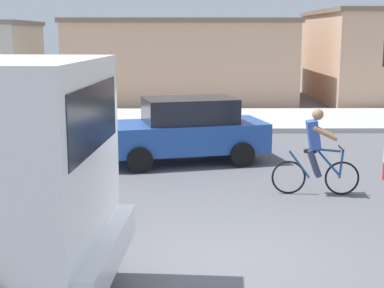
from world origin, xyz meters
TOP-DOWN VIEW (x-y plane):
  - ground_plane at (0.00, 0.00)m, footprint 120.00×120.00m
  - sidewalk_far at (0.00, 12.90)m, footprint 80.00×5.00m
  - cyclist at (2.06, 3.37)m, footprint 1.73×0.50m
  - car_red_near at (-0.51, 6.34)m, footprint 4.28×2.57m
  - pedestrian_near_kerb at (-5.02, 7.39)m, footprint 0.34×0.22m
  - building_mid_block at (-0.70, 19.77)m, footprint 10.24×7.09m

SIDE VIEW (x-z plane):
  - ground_plane at x=0.00m, z-range 0.00..0.00m
  - sidewalk_far at x=0.00m, z-range 0.00..0.16m
  - car_red_near at x=-0.51m, z-range 0.02..1.62m
  - pedestrian_near_kerb at x=-5.02m, z-range 0.04..1.66m
  - cyclist at x=2.06m, z-range 0.00..1.72m
  - building_mid_block at x=-0.70m, z-range 0.00..3.80m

